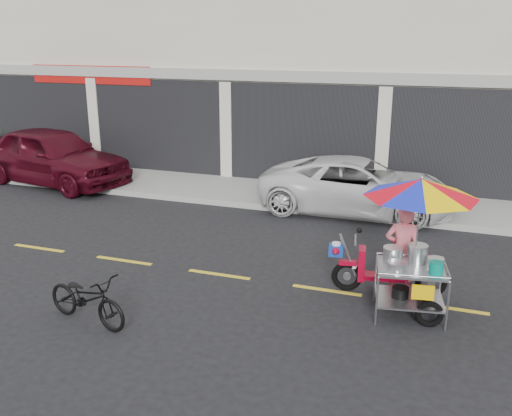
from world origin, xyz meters
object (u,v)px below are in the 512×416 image
(white_pickup, at_px, (359,186))
(near_bicycle, at_px, (87,298))
(maroon_sedan, at_px, (53,156))
(food_vendor_rig, at_px, (411,224))

(white_pickup, xyz_separation_m, near_bicycle, (-2.87, -7.01, -0.26))
(white_pickup, height_order, near_bicycle, white_pickup)
(maroon_sedan, relative_size, near_bicycle, 3.18)
(white_pickup, bearing_deg, food_vendor_rig, -162.37)
(near_bicycle, bearing_deg, food_vendor_rig, -51.93)
(food_vendor_rig, bearing_deg, maroon_sedan, 146.65)
(near_bicycle, height_order, food_vendor_rig, food_vendor_rig)
(near_bicycle, distance_m, food_vendor_rig, 5.07)
(maroon_sedan, relative_size, food_vendor_rig, 2.01)
(near_bicycle, relative_size, food_vendor_rig, 0.63)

